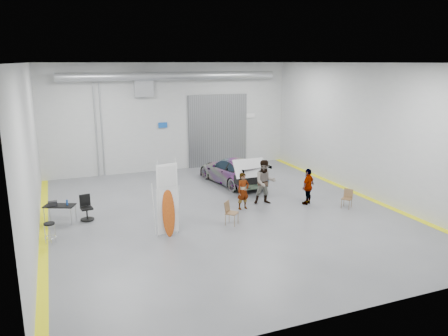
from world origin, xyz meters
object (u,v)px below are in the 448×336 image
object	(u,v)px
person_b	(265,182)
office_chair	(87,209)
folding_chair_far	(346,202)
shop_stool	(50,233)
work_table	(58,205)
person_c	(308,186)
surfboard_display	(167,206)
sedan_car	(232,171)
person_a	(243,191)
folding_chair_near	(232,217)

from	to	relation	value
person_b	office_chair	world-z (taller)	person_b
folding_chair_far	shop_stool	distance (m)	11.71
person_b	work_table	bearing A→B (deg)	-172.04
person_c	surfboard_display	world-z (taller)	surfboard_display
sedan_car	person_a	world-z (taller)	person_a
person_a	folding_chair_far	distance (m)	4.42
person_b	office_chair	bearing A→B (deg)	-172.65
sedan_car	office_chair	size ratio (longest dim) A/B	4.63
person_b	surfboard_display	bearing A→B (deg)	-144.05
office_chair	surfboard_display	bearing A→B (deg)	-55.96
work_table	office_chair	world-z (taller)	office_chair
person_b	work_table	xyz separation A→B (m)	(-8.42, 0.79, -0.27)
folding_chair_far	shop_stool	xyz separation A→B (m)	(-11.70, 0.59, 0.12)
surfboard_display	work_table	xyz separation A→B (m)	(-3.58, 2.81, -0.42)
person_a	person_c	size ratio (longest dim) A/B	0.98
surfboard_display	folding_chair_near	world-z (taller)	surfboard_display
folding_chair_near	person_a	bearing A→B (deg)	7.51
person_c	folding_chair_near	bearing A→B (deg)	-16.20
folding_chair_near	office_chair	distance (m)	5.70
surfboard_display	folding_chair_near	distance (m)	2.69
person_b	folding_chair_far	world-z (taller)	person_b
person_a	folding_chair_far	size ratio (longest dim) A/B	1.95
person_a	folding_chair_far	world-z (taller)	person_a
surfboard_display	folding_chair_far	xyz separation A→B (m)	(7.80, 0.23, -0.88)
shop_stool	office_chair	size ratio (longest dim) A/B	0.76
folding_chair_near	office_chair	size ratio (longest dim) A/B	0.92
sedan_car	folding_chair_far	size ratio (longest dim) A/B	5.69
sedan_car	surfboard_display	distance (m)	7.38
folding_chair_near	work_table	distance (m)	6.66
folding_chair_far	work_table	xyz separation A→B (m)	(-11.38, 2.58, 0.46)
person_c	folding_chair_far	bearing A→B (deg)	108.57
person_b	person_c	xyz separation A→B (m)	(1.72, -0.73, -0.18)
person_c	folding_chair_near	size ratio (longest dim) A/B	1.76
person_b	folding_chair_near	distance (m)	3.00
shop_stool	office_chair	xyz separation A→B (m)	(1.35, 1.97, 0.06)
person_c	folding_chair_near	distance (m)	4.19
person_b	shop_stool	size ratio (longest dim) A/B	2.60
shop_stool	person_a	bearing A→B (deg)	6.87
person_c	folding_chair_far	distance (m)	1.73
office_chair	person_a	bearing A→B (deg)	-17.99
surfboard_display	shop_stool	world-z (taller)	surfboard_display
shop_stool	person_b	bearing A→B (deg)	7.81
sedan_car	person_b	size ratio (longest dim) A/B	2.34
person_a	folding_chair_near	world-z (taller)	person_a
sedan_car	folding_chair_near	world-z (taller)	sedan_car
folding_chair_far	shop_stool	world-z (taller)	folding_chair_far
surfboard_display	sedan_car	bearing A→B (deg)	42.72
person_b	work_table	size ratio (longest dim) A/B	1.55
person_a	work_table	size ratio (longest dim) A/B	1.24
person_b	shop_stool	distance (m)	8.84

